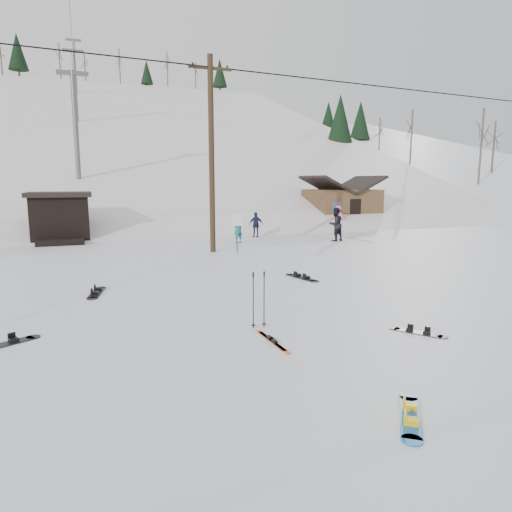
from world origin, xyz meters
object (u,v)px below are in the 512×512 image
object	(u,v)px
utility_pole	(211,152)
hero_snowboard	(410,416)
hero_skis	(272,341)
cabin	(341,205)

from	to	relation	value
utility_pole	hero_snowboard	world-z (taller)	utility_pole
hero_snowboard	hero_skis	world-z (taller)	hero_snowboard
cabin	hero_skis	xyz separation A→B (m)	(-15.08, -22.51, -1.46)
cabin	hero_skis	size ratio (longest dim) A/B	3.40
hero_skis	hero_snowboard	bearing A→B (deg)	-82.11
hero_snowboard	hero_skis	distance (m)	3.67
utility_pole	hero_skis	size ratio (longest dim) A/B	5.68
cabin	hero_snowboard	world-z (taller)	cabin
utility_pole	cabin	distance (m)	16.71
cabin	utility_pole	bearing A→B (deg)	-142.44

